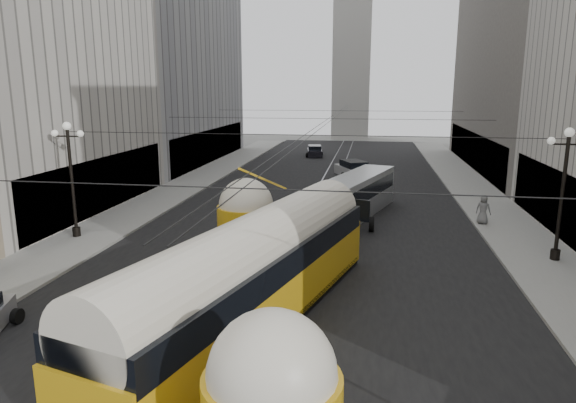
% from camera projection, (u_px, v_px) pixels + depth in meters
% --- Properties ---
extents(road, '(20.00, 85.00, 0.02)m').
position_uv_depth(road, '(324.00, 194.00, 40.91)').
color(road, black).
rests_on(road, ground).
extents(sidewalk_left, '(4.00, 72.00, 0.15)m').
position_uv_depth(sidewalk_left, '(195.00, 181.00, 46.14)').
color(sidewalk_left, gray).
rests_on(sidewalk_left, ground).
extents(sidewalk_right, '(4.00, 72.00, 0.15)m').
position_uv_depth(sidewalk_right, '(472.00, 190.00, 42.38)').
color(sidewalk_right, gray).
rests_on(sidewalk_right, ground).
extents(rail_left, '(0.12, 85.00, 0.04)m').
position_uv_depth(rail_left, '(314.00, 194.00, 41.02)').
color(rail_left, gray).
rests_on(rail_left, ground).
extents(rail_right, '(0.12, 85.00, 0.04)m').
position_uv_depth(rail_right, '(333.00, 195.00, 40.79)').
color(rail_right, gray).
rests_on(rail_right, ground).
extents(building_left_far, '(12.60, 28.60, 28.60)m').
position_uv_depth(building_left_far, '(156.00, 31.00, 55.87)').
color(building_left_far, '#999999').
rests_on(building_left_far, ground).
extents(building_right_far, '(12.60, 32.60, 32.60)m').
position_uv_depth(building_right_far, '(549.00, 2.00, 49.17)').
color(building_right_far, '#514C47').
rests_on(building_right_far, ground).
extents(distant_tower, '(6.00, 6.00, 31.36)m').
position_uv_depth(distant_tower, '(352.00, 46.00, 83.43)').
color(distant_tower, '#B2AFA8').
rests_on(distant_tower, ground).
extents(lamppost_left_mid, '(1.86, 0.44, 6.37)m').
position_uv_depth(lamppost_left_mid, '(71.00, 173.00, 28.10)').
color(lamppost_left_mid, black).
rests_on(lamppost_left_mid, sidewalk_left).
extents(lamppost_right_mid, '(1.86, 0.44, 6.37)m').
position_uv_depth(lamppost_right_mid, '(563.00, 187.00, 24.15)').
color(lamppost_right_mid, black).
rests_on(lamppost_right_mid, sidewalk_right).
extents(catenary, '(25.00, 72.00, 0.23)m').
position_uv_depth(catenary, '(325.00, 121.00, 38.64)').
color(catenary, black).
rests_on(catenary, ground).
extents(streetcar, '(7.11, 17.80, 4.03)m').
position_uv_depth(streetcar, '(254.00, 272.00, 18.04)').
color(streetcar, gold).
rests_on(streetcar, ground).
extents(city_bus, '(5.29, 11.00, 2.70)m').
position_uv_depth(city_bus, '(355.00, 194.00, 33.62)').
color(city_bus, '#AFB3B5').
rests_on(city_bus, ground).
extents(sedan_white_far, '(3.96, 5.39, 1.57)m').
position_uv_depth(sedan_white_far, '(353.00, 170.00, 48.58)').
color(sedan_white_far, silver).
rests_on(sedan_white_far, ground).
extents(sedan_dark_far, '(2.34, 4.45, 1.34)m').
position_uv_depth(sedan_dark_far, '(315.00, 151.00, 63.57)').
color(sedan_dark_far, black).
rests_on(sedan_dark_far, ground).
extents(pedestrian_sidewalk_right, '(1.03, 0.85, 1.81)m').
position_uv_depth(pedestrian_sidewalk_right, '(483.00, 209.00, 31.30)').
color(pedestrian_sidewalk_right, slate).
rests_on(pedestrian_sidewalk_right, sidewalk_right).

